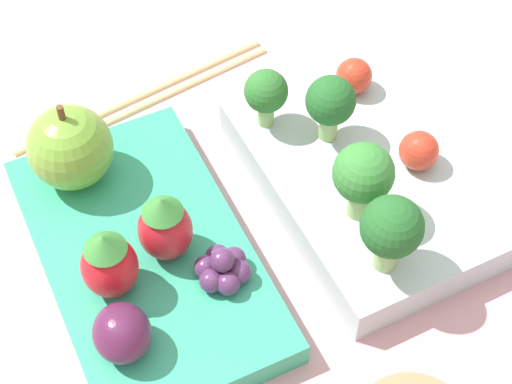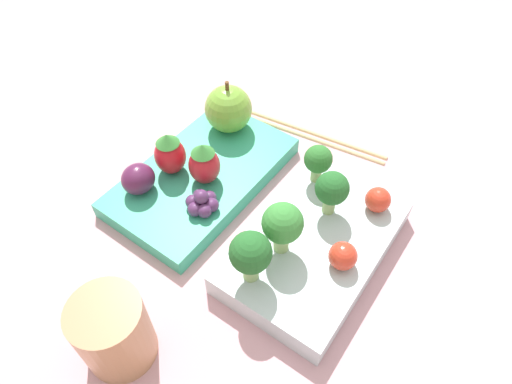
{
  "view_description": "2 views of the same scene",
  "coord_description": "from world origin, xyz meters",
  "px_view_note": "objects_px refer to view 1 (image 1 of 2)",
  "views": [
    {
      "loc": [
        0.31,
        -0.11,
        0.47
      ],
      "look_at": [
        -0.01,
        -0.0,
        0.04
      ],
      "focal_mm": 60.0,
      "sensor_mm": 36.0,
      "label": 1
    },
    {
      "loc": [
        0.22,
        0.2,
        0.39
      ],
      "look_at": [
        -0.01,
        -0.0,
        0.04
      ],
      "focal_mm": 32.0,
      "sensor_mm": 36.0,
      "label": 2
    }
  ],
  "objects_px": {
    "strawberry_0": "(109,264)",
    "plum": "(122,333)",
    "broccoli_floret_3": "(363,175)",
    "broccoli_floret_0": "(330,103)",
    "grape_cluster": "(223,268)",
    "bento_box_savoury": "(362,181)",
    "broccoli_floret_1": "(266,93)",
    "chopsticks_pair": "(146,98)",
    "bento_box_fruit": "(144,252)",
    "broccoli_floret_2": "(392,229)",
    "strawberry_1": "(165,227)",
    "cherry_tomato_1": "(354,76)",
    "apple": "(70,148)",
    "cherry_tomato_0": "(421,155)"
  },
  "relations": [
    {
      "from": "bento_box_savoury",
      "to": "broccoli_floret_1",
      "type": "bearing_deg",
      "value": -142.28
    },
    {
      "from": "grape_cluster",
      "to": "bento_box_fruit",
      "type": "bearing_deg",
      "value": -135.18
    },
    {
      "from": "broccoli_floret_3",
      "to": "bento_box_fruit",
      "type": "bearing_deg",
      "value": -101.54
    },
    {
      "from": "broccoli_floret_1",
      "to": "grape_cluster",
      "type": "height_order",
      "value": "broccoli_floret_1"
    },
    {
      "from": "bento_box_savoury",
      "to": "broccoli_floret_3",
      "type": "relative_size",
      "value": 3.54
    },
    {
      "from": "strawberry_0",
      "to": "broccoli_floret_0",
      "type": "bearing_deg",
      "value": 111.0
    },
    {
      "from": "cherry_tomato_0",
      "to": "plum",
      "type": "relative_size",
      "value": 0.73
    },
    {
      "from": "strawberry_0",
      "to": "plum",
      "type": "xyz_separation_m",
      "value": [
        0.04,
        -0.0,
        -0.01
      ]
    },
    {
      "from": "broccoli_floret_3",
      "to": "strawberry_0",
      "type": "bearing_deg",
      "value": -90.98
    },
    {
      "from": "cherry_tomato_1",
      "to": "broccoli_floret_1",
      "type": "bearing_deg",
      "value": -82.34
    },
    {
      "from": "chopsticks_pair",
      "to": "broccoli_floret_3",
      "type": "bearing_deg",
      "value": 30.23
    },
    {
      "from": "cherry_tomato_0",
      "to": "strawberry_1",
      "type": "relative_size",
      "value": 0.51
    },
    {
      "from": "broccoli_floret_1",
      "to": "broccoli_floret_3",
      "type": "bearing_deg",
      "value": 17.32
    },
    {
      "from": "bento_box_savoury",
      "to": "apple",
      "type": "height_order",
      "value": "apple"
    },
    {
      "from": "broccoli_floret_2",
      "to": "broccoli_floret_3",
      "type": "distance_m",
      "value": 0.04
    },
    {
      "from": "broccoli_floret_1",
      "to": "strawberry_0",
      "type": "distance_m",
      "value": 0.16
    },
    {
      "from": "strawberry_1",
      "to": "bento_box_savoury",
      "type": "bearing_deg",
      "value": 95.74
    },
    {
      "from": "broccoli_floret_1",
      "to": "plum",
      "type": "distance_m",
      "value": 0.19
    },
    {
      "from": "broccoli_floret_2",
      "to": "bento_box_savoury",
      "type": "bearing_deg",
      "value": 165.47
    },
    {
      "from": "bento_box_fruit",
      "to": "chopsticks_pair",
      "type": "xyz_separation_m",
      "value": [
        -0.14,
        0.04,
        -0.01
      ]
    },
    {
      "from": "cherry_tomato_1",
      "to": "strawberry_0",
      "type": "relative_size",
      "value": 0.49
    },
    {
      "from": "broccoli_floret_2",
      "to": "strawberry_1",
      "type": "height_order",
      "value": "broccoli_floret_2"
    },
    {
      "from": "broccoli_floret_0",
      "to": "cherry_tomato_1",
      "type": "height_order",
      "value": "broccoli_floret_0"
    },
    {
      "from": "broccoli_floret_3",
      "to": "broccoli_floret_0",
      "type": "bearing_deg",
      "value": 174.24
    },
    {
      "from": "cherry_tomato_1",
      "to": "chopsticks_pair",
      "type": "distance_m",
      "value": 0.16
    },
    {
      "from": "broccoli_floret_0",
      "to": "chopsticks_pair",
      "type": "height_order",
      "value": "broccoli_floret_0"
    },
    {
      "from": "strawberry_0",
      "to": "grape_cluster",
      "type": "xyz_separation_m",
      "value": [
        0.02,
        0.06,
        -0.02
      ]
    },
    {
      "from": "broccoli_floret_1",
      "to": "plum",
      "type": "relative_size",
      "value": 1.25
    },
    {
      "from": "bento_box_savoury",
      "to": "bento_box_fruit",
      "type": "distance_m",
      "value": 0.15
    },
    {
      "from": "strawberry_1",
      "to": "chopsticks_pair",
      "type": "height_order",
      "value": "strawberry_1"
    },
    {
      "from": "cherry_tomato_1",
      "to": "bento_box_fruit",
      "type": "bearing_deg",
      "value": -67.14
    },
    {
      "from": "broccoli_floret_3",
      "to": "strawberry_0",
      "type": "height_order",
      "value": "broccoli_floret_3"
    },
    {
      "from": "broccoli_floret_0",
      "to": "broccoli_floret_3",
      "type": "height_order",
      "value": "broccoli_floret_3"
    },
    {
      "from": "broccoli_floret_2",
      "to": "strawberry_1",
      "type": "relative_size",
      "value": 1.11
    },
    {
      "from": "broccoli_floret_1",
      "to": "apple",
      "type": "xyz_separation_m",
      "value": [
        -0.0,
        -0.13,
        -0.01
      ]
    },
    {
      "from": "broccoli_floret_0",
      "to": "broccoli_floret_1",
      "type": "height_order",
      "value": "broccoli_floret_0"
    },
    {
      "from": "cherry_tomato_1",
      "to": "cherry_tomato_0",
      "type": "bearing_deg",
      "value": 8.37
    },
    {
      "from": "bento_box_fruit",
      "to": "broccoli_floret_2",
      "type": "distance_m",
      "value": 0.16
    },
    {
      "from": "broccoli_floret_2",
      "to": "apple",
      "type": "bearing_deg",
      "value": -130.47
    },
    {
      "from": "bento_box_savoury",
      "to": "chopsticks_pair",
      "type": "distance_m",
      "value": 0.18
    },
    {
      "from": "grape_cluster",
      "to": "broccoli_floret_0",
      "type": "bearing_deg",
      "value": 128.0
    },
    {
      "from": "broccoli_floret_2",
      "to": "chopsticks_pair",
      "type": "relative_size",
      "value": 0.28
    },
    {
      "from": "cherry_tomato_1",
      "to": "strawberry_1",
      "type": "height_order",
      "value": "strawberry_1"
    },
    {
      "from": "cherry_tomato_0",
      "to": "strawberry_0",
      "type": "bearing_deg",
      "value": -85.41
    },
    {
      "from": "broccoli_floret_2",
      "to": "strawberry_0",
      "type": "distance_m",
      "value": 0.17
    },
    {
      "from": "grape_cluster",
      "to": "chopsticks_pair",
      "type": "relative_size",
      "value": 0.17
    },
    {
      "from": "broccoli_floret_1",
      "to": "chopsticks_pair",
      "type": "xyz_separation_m",
      "value": [
        -0.08,
        -0.07,
        -0.05
      ]
    },
    {
      "from": "bento_box_savoury",
      "to": "broccoli_floret_0",
      "type": "relative_size",
      "value": 4.03
    },
    {
      "from": "strawberry_0",
      "to": "broccoli_floret_1",
      "type": "bearing_deg",
      "value": 124.45
    },
    {
      "from": "broccoli_floret_0",
      "to": "grape_cluster",
      "type": "distance_m",
      "value": 0.13
    }
  ]
}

